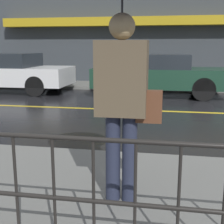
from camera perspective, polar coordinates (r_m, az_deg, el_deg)
ground_plane at (r=8.12m, az=19.40°, el=-0.22°), size 80.00×80.00×0.00m
sidewalk_far at (r=12.55m, az=16.22°, el=4.34°), size 28.00×2.02×0.10m
lane_marking at (r=8.12m, az=19.40°, el=-0.20°), size 25.20×0.12×0.01m
building_storefront at (r=13.64m, az=16.44°, el=16.90°), size 28.00×0.85×5.83m
pedestrian at (r=2.91m, az=1.96°, el=15.83°), size 1.04×1.04×2.23m
car_white at (r=11.83m, az=-18.60°, el=6.97°), size 4.42×1.88×1.36m
car_dark_green at (r=10.40m, az=8.47°, el=6.87°), size 4.32×1.71×1.36m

